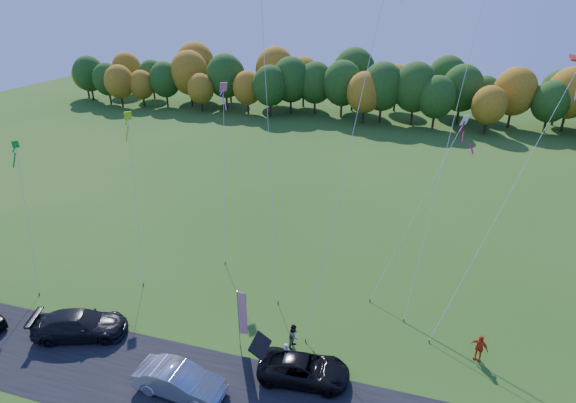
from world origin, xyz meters
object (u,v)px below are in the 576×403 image
(silver_sedan, at_px, (180,381))
(black_suv, at_px, (304,369))
(feather_flag, at_px, (242,313))
(person_east, at_px, (479,348))

(silver_sedan, bearing_deg, black_suv, -62.72)
(black_suv, height_order, silver_sedan, silver_sedan)
(feather_flag, bearing_deg, silver_sedan, -114.22)
(silver_sedan, bearing_deg, feather_flag, -21.29)
(black_suv, distance_m, feather_flag, 4.73)
(black_suv, xyz_separation_m, person_east, (9.29, 4.26, 0.16))
(black_suv, bearing_deg, feather_flag, 65.27)
(silver_sedan, xyz_separation_m, person_east, (15.34, 7.00, 0.04))
(silver_sedan, height_order, person_east, person_east)
(feather_flag, bearing_deg, person_east, 11.70)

